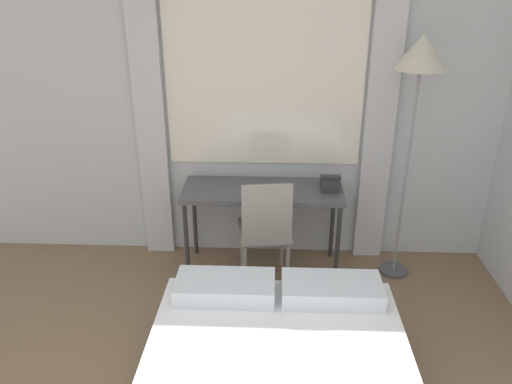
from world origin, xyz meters
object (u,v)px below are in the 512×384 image
at_px(desk, 263,196).
at_px(standing_lamp, 420,67).
at_px(telephone, 330,183).
at_px(book, 273,191).
at_px(desk_chair, 265,226).

xyz_separation_m(desk, standing_lamp, (1.12, -0.02, 1.04)).
distance_m(desk, standing_lamp, 1.53).
relative_size(standing_lamp, telephone, 11.16).
bearing_deg(standing_lamp, book, -176.98).
xyz_separation_m(desk_chair, telephone, (0.51, 0.24, 0.27)).
bearing_deg(desk, desk_chair, -82.92).
distance_m(standing_lamp, telephone, 1.09).
bearing_deg(telephone, book, -168.68).
bearing_deg(telephone, desk, -178.20).
height_order(standing_lamp, book, standing_lamp).
relative_size(desk_chair, book, 3.39).
xyz_separation_m(desk_chair, standing_lamp, (1.09, 0.21, 1.20)).
height_order(desk_chair, standing_lamp, standing_lamp).
xyz_separation_m(standing_lamp, telephone, (-0.58, 0.04, -0.92)).
height_order(desk, telephone, telephone).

